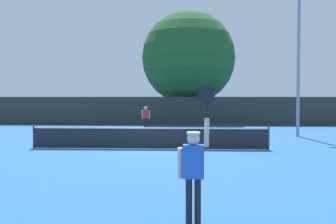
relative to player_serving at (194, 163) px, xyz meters
name	(u,v)px	position (x,y,z in m)	size (l,w,h in m)	color
ground_plane	(149,149)	(-1.88, 10.27, -1.10)	(120.00, 120.00, 0.00)	#235693
tennis_net	(149,137)	(-1.88, 10.27, -0.59)	(10.44, 0.08, 1.07)	#232328
perimeter_fence	(168,111)	(-1.88, 25.35, 0.04)	(34.83, 0.12, 2.29)	#2D332D
player_serving	(194,163)	(0.00, 0.00, 0.00)	(0.68, 0.39, 2.51)	blue
player_receiving	(146,116)	(-3.16, 20.40, -0.11)	(0.57, 0.24, 1.63)	red
tennis_ball	(156,147)	(-1.61, 10.67, -1.07)	(0.07, 0.07, 0.07)	#CCE033
light_pole	(299,50)	(6.14, 16.38, 3.87)	(1.18, 0.28, 8.80)	gray
large_tree	(188,58)	(-0.26, 28.71, 4.66)	(8.29, 8.29, 9.92)	brown
parked_car_near	(144,111)	(-4.83, 34.10, -0.33)	(2.24, 4.34, 1.69)	navy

